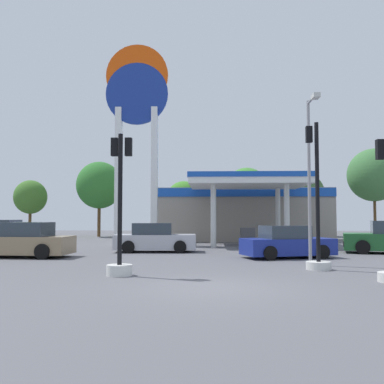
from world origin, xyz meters
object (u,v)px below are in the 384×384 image
traffic_signal_0 (120,230)px  corner_streetlamp (310,163)px  tree_3 (247,188)px  tree_0 (30,197)px  tree_2 (184,196)px  car_2 (287,243)px  tree_1 (99,185)px  traffic_signal_1 (317,230)px  tree_5 (374,175)px  station_pole_sign (137,116)px  car_0 (155,239)px  car_1 (23,241)px  tree_4 (302,193)px

traffic_signal_0 → corner_streetlamp: bearing=24.2°
tree_3 → tree_0: bearing=-176.6°
tree_0 → tree_2: (13.68, 0.77, 0.16)m
car_2 → tree_0: bearing=135.5°
tree_1 → tree_2: tree_1 is taller
tree_2 → tree_3: (5.69, 0.40, 0.70)m
tree_0 → tree_2: bearing=3.2°
tree_2 → corner_streetlamp: (6.06, -22.88, 0.09)m
traffic_signal_1 → tree_5: 28.04m
traffic_signal_1 → tree_1: tree_1 is taller
station_pole_sign → tree_2: 12.37m
tree_1 → tree_2: (7.61, 0.20, -0.94)m
station_pole_sign → tree_5: 23.52m
tree_3 → car_2: bearing=-90.0°
tree_0 → corner_streetlamp: size_ratio=0.82×
tree_0 → tree_3: bearing=3.4°
tree_3 → corner_streetlamp: (0.37, -23.28, -0.61)m
car_0 → tree_3: bearing=70.3°
car_0 → car_1: 6.35m
car_2 → traffic_signal_0: bearing=-135.9°
car_0 → tree_5: size_ratio=0.53×
car_0 → tree_4: 21.56m
car_2 → traffic_signal_1: 4.28m
car_2 → corner_streetlamp: (0.36, -3.03, 3.14)m
tree_1 → tree_4: tree_1 is taller
tree_0 → traffic_signal_1: bearing=-49.8°
tree_4 → corner_streetlamp: size_ratio=0.94×
car_2 → traffic_signal_0: 8.60m
traffic_signal_0 → tree_5: bearing=56.6°
tree_2 → tree_3: 5.75m
traffic_signal_1 → tree_3: 24.64m
traffic_signal_1 → car_1: bearing=161.2°
traffic_signal_0 → tree_4: tree_4 is taller
station_pole_sign → tree_3: size_ratio=2.10×
car_1 → corner_streetlamp: size_ratio=0.72×
tree_0 → tree_4: 24.59m
tree_0 → tree_4: size_ratio=0.87×
station_pole_sign → tree_4: (13.23, 12.43, -4.38)m
car_0 → tree_1: 18.51m
traffic_signal_1 → tree_1: size_ratio=0.75×
station_pole_sign → traffic_signal_1: 16.88m
station_pole_sign → traffic_signal_0: 16.30m
corner_streetlamp → traffic_signal_0: bearing=-155.8°
tree_1 → tree_4: size_ratio=1.16×
tree_5 → corner_streetlamp: (-11.31, -24.09, -1.82)m
tree_2 → tree_5: size_ratio=0.62×
traffic_signal_0 → tree_3: tree_3 is taller
tree_2 → tree_5: tree_5 is taller
car_1 → traffic_signal_1: bearing=-18.8°
corner_streetlamp → tree_3: bearing=90.9°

